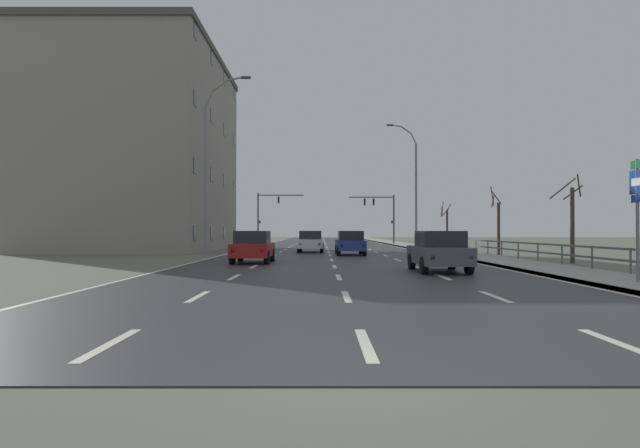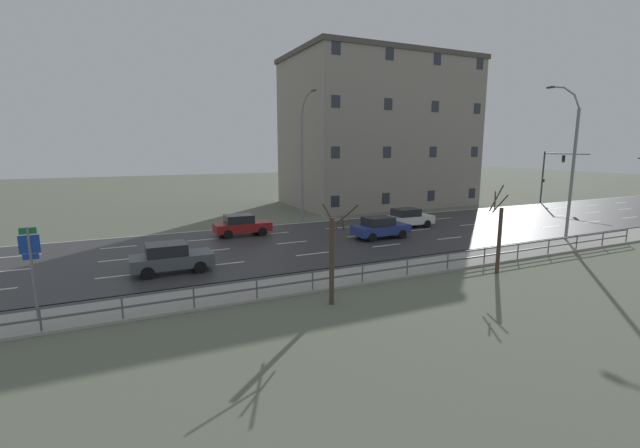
{
  "view_description": "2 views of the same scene",
  "coord_description": "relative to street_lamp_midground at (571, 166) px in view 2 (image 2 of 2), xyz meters",
  "views": [
    {
      "loc": [
        -0.62,
        -5.49,
        1.58
      ],
      "look_at": [
        -0.89,
        53.4,
        2.31
      ],
      "focal_mm": 30.69,
      "sensor_mm": 36.0,
      "label": 1
    },
    {
      "loc": [
        26.71,
        13.22,
        6.46
      ],
      "look_at": [
        0.0,
        25.73,
        1.15
      ],
      "focal_mm": 23.93,
      "sensor_mm": 36.0,
      "label": 2
    }
  ],
  "objects": [
    {
      "name": "car_near_right",
      "position": [
        -3.53,
        -25.89,
        -4.43
      ],
      "size": [
        1.86,
        4.11,
        1.57
      ],
      "rotation": [
        0.0,
        0.0,
        0.01
      ],
      "color": "#474C51",
      "rests_on": "ground"
    },
    {
      "name": "ground_plane",
      "position": [
        -7.43,
        6.81,
        -5.3
      ],
      "size": [
        160.0,
        160.0,
        0.12
      ],
      "color": "#5B6051"
    },
    {
      "name": "road_asphalt_strip",
      "position": [
        -7.43,
        18.81,
        -5.23
      ],
      "size": [
        14.0,
        120.0,
        0.03
      ],
      "color": "#303033",
      "rests_on": "ground"
    },
    {
      "name": "bare_tree_mid",
      "position": [
        3.75,
        -10.51,
        -3.27
      ],
      "size": [
        0.62,
        1.06,
        4.56
      ],
      "color": "#423328",
      "rests_on": "ground"
    },
    {
      "name": "guardrail",
      "position": [
        2.42,
        -15.22,
        -4.53
      ],
      "size": [
        0.07,
        36.58,
        1.0
      ],
      "color": "#515459",
      "rests_on": "ground"
    },
    {
      "name": "car_far_right",
      "position": [
        -11.32,
        -20.06,
        -4.43
      ],
      "size": [
        1.87,
        4.11,
        1.57
      ],
      "rotation": [
        0.0,
        0.0,
        -0.01
      ],
      "color": "maroon",
      "rests_on": "ground"
    },
    {
      "name": "highway_sign",
      "position": [
        0.96,
        -31.17,
        -2.92
      ],
      "size": [
        0.09,
        0.68,
        3.61
      ],
      "color": "slate",
      "rests_on": "ground"
    },
    {
      "name": "street_lamp_midground",
      "position": [
        0.0,
        0.0,
        0.0
      ],
      "size": [
        2.62,
        0.24,
        10.73
      ],
      "color": "slate",
      "rests_on": "ground"
    },
    {
      "name": "car_near_left",
      "position": [
        -8.73,
        -6.95,
        -4.43
      ],
      "size": [
        1.89,
        4.13,
        1.57
      ],
      "rotation": [
        0.0,
        0.0,
        -0.01
      ],
      "color": "silver",
      "rests_on": "ground"
    },
    {
      "name": "bare_tree_near",
      "position": [
        4.14,
        -20.29,
        -3.19
      ],
      "size": [
        1.48,
        1.38,
        4.29
      ],
      "color": "#423328",
      "rests_on": "ground"
    },
    {
      "name": "traffic_signal_left",
      "position": [
        -14.32,
        17.35,
        -1.25
      ],
      "size": [
        5.45,
        0.36,
        6.01
      ],
      "color": "#38383A",
      "rests_on": "ground"
    },
    {
      "name": "car_far_left",
      "position": [
        -6.1,
        -11.3,
        -4.43
      ],
      "size": [
        1.89,
        4.13,
        1.57
      ],
      "rotation": [
        0.0,
        0.0,
        0.02
      ],
      "color": "navy",
      "rests_on": "ground"
    },
    {
      "name": "brick_building",
      "position": [
        -22.91,
        -0.98,
        2.92
      ],
      "size": [
        12.91,
        20.0,
        16.3
      ],
      "color": "gray",
      "rests_on": "ground"
    },
    {
      "name": "street_lamp_left_bank",
      "position": [
        -14.84,
        -13.61,
        0.1
      ],
      "size": [
        2.86,
        0.24,
        10.99
      ],
      "color": "slate",
      "rests_on": "ground"
    }
  ]
}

